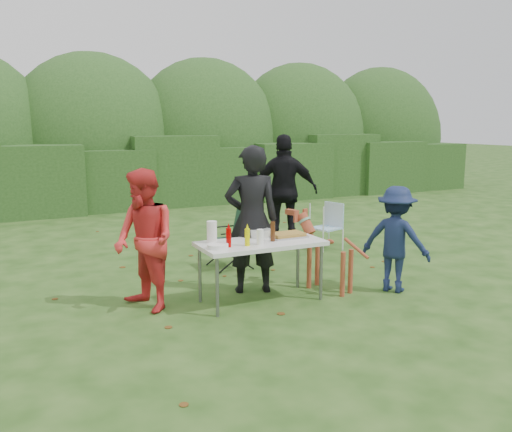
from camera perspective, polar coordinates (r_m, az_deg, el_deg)
name	(u,v)px	position (r m, az deg, el deg)	size (l,w,h in m)	color
ground	(240,308)	(6.43, -1.65, -9.69)	(80.00, 80.00, 0.00)	#1E4211
hedge_row	(106,176)	(13.82, -15.48, 4.13)	(22.00, 1.40, 1.70)	#23471C
shrub_backdrop	(94,142)	(15.34, -16.72, 7.42)	(20.00, 2.60, 3.20)	#3D6628
folding_table	(261,246)	(6.50, 0.52, -3.16)	(1.50, 0.70, 0.74)	silver
person_cook	(252,220)	(6.82, -0.46, -0.38)	(0.68, 0.45, 1.87)	black
person_red_jacket	(145,240)	(6.30, -11.64, -2.54)	(0.80, 0.62, 1.64)	red
person_black_puffy	(285,191)	(9.36, 3.04, 2.64)	(1.14, 0.48, 1.95)	black
child	(396,239)	(7.13, 14.50, -2.37)	(0.88, 0.50, 1.36)	#142045
dog	(330,253)	(7.01, 7.79, -3.93)	(1.03, 0.41, 0.98)	#9E4429
camping_chair	(229,237)	(8.04, -2.81, -2.25)	(0.58, 0.58, 0.93)	#1A3A27
lawn_chair	(326,226)	(9.32, 7.40, -1.05)	(0.47, 0.47, 0.79)	#4499CD
food_tray	(287,236)	(6.74, 3.33, -2.15)	(0.45, 0.30, 0.02)	#B7B7BA
focaccia_bread	(287,234)	(6.73, 3.33, -1.92)	(0.40, 0.26, 0.04)	#AF8234
mustard_bottle	(247,237)	(6.25, -0.92, -2.25)	(0.06, 0.06, 0.20)	#DEE400
ketchup_bottle	(229,238)	(6.19, -2.90, -2.29)	(0.06, 0.06, 0.22)	#A70000
beer_bottle	(273,231)	(6.48, 1.77, -1.63)	(0.06, 0.06, 0.24)	#47230F
paper_towel_roll	(212,232)	(6.42, -4.67, -1.69)	(0.12, 0.12, 0.26)	white
cup_stack	(260,237)	(6.31, 0.44, -2.22)	(0.08, 0.08, 0.18)	white
pasta_bowl	(260,233)	(6.73, 0.44, -1.81)	(0.26, 0.26, 0.10)	silver
plate_stack	(218,246)	(6.15, -4.04, -3.19)	(0.24, 0.24, 0.05)	white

